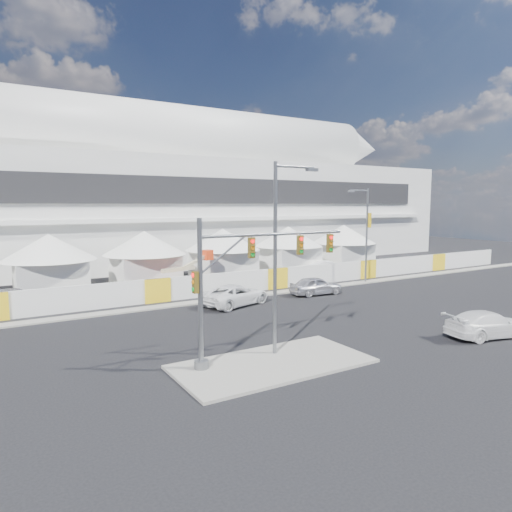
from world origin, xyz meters
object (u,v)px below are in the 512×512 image
pickup_curb (236,295)px  lot_car_c (17,299)px  sedan_silver (316,286)px  pickup_near (488,324)px  boom_lift (175,281)px  traffic_mast (235,283)px  streetlight_curb (365,229)px  lot_car_a (327,266)px  streetlight_median (279,245)px

pickup_curb → lot_car_c: 17.03m
sedan_silver → lot_car_c: size_ratio=0.87×
sedan_silver → pickup_near: size_ratio=0.88×
boom_lift → pickup_curb: bearing=-91.9°
traffic_mast → streetlight_curb: size_ratio=0.93×
lot_car_a → traffic_mast: traffic_mast is taller
lot_car_c → streetlight_curb: streetlight_curb is taller
pickup_near → lot_car_a: bearing=-6.7°
streetlight_curb → sedan_silver: bearing=-164.0°
lot_car_c → streetlight_median: (11.37, -19.58, 5.19)m
traffic_mast → boom_lift: (4.67, 20.40, -3.25)m
lot_car_c → streetlight_curb: bearing=-106.1°
lot_car_a → sedan_silver: bearing=144.6°
sedan_silver → streetlight_median: (-12.14, -11.95, 5.17)m
lot_car_a → lot_car_c: size_ratio=0.77×
pickup_near → lot_car_a: (9.02, 25.88, -0.09)m
pickup_near → boom_lift: size_ratio=0.77×
pickup_curb → streetlight_curb: streetlight_curb is taller
streetlight_median → streetlight_curb: bearing=35.1°
pickup_curb → lot_car_c: pickup_curb is taller
streetlight_curb → boom_lift: 19.93m
pickup_curb → streetlight_curb: bearing=-99.2°
lot_car_c → streetlight_median: streetlight_median is taller
lot_car_c → streetlight_curb: size_ratio=0.58×
traffic_mast → streetlight_median: bearing=1.6°
lot_car_a → streetlight_curb: bearing=177.5°
lot_car_c → pickup_near: bearing=-140.8°
sedan_silver → streetlight_median: streetlight_median is taller
lot_car_c → boom_lift: boom_lift is taller
sedan_silver → pickup_curb: 8.29m
lot_car_c → boom_lift: size_ratio=0.77×
lot_car_a → streetlight_median: 31.48m
pickup_curb → lot_car_a: pickup_curb is taller
sedan_silver → lot_car_c: bearing=77.0°
pickup_near → streetlight_median: (-12.88, 3.90, 5.19)m
pickup_curb → sedan_silver: bearing=-107.4°
streetlight_median → boom_lift: bearing=84.5°
streetlight_median → streetlight_curb: (20.37, 14.32, -0.35)m
lot_car_a → boom_lift: 20.02m
pickup_curb → boom_lift: bearing=-4.6°
pickup_near → streetlight_median: bearing=85.7°
lot_car_c → boom_lift: 13.34m
streetlight_curb → boom_lift: streetlight_curb is taller
streetlight_curb → traffic_mast: bearing=-148.1°
streetlight_curb → pickup_near: bearing=-112.3°
pickup_curb → traffic_mast: (-6.57, -12.02, 3.36)m
pickup_curb → lot_car_c: size_ratio=1.09×
boom_lift → pickup_near: bearing=-80.4°
pickup_curb → streetlight_curb: size_ratio=0.63×
sedan_silver → streetlight_curb: bearing=-69.0°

